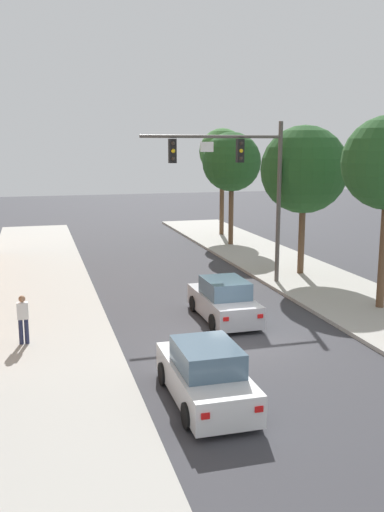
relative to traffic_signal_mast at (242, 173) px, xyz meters
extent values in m
plane|color=#38383D|center=(-2.72, -7.25, -5.35)|extent=(120.00, 120.00, 0.00)
cube|color=#A8A59E|center=(-9.22, -7.25, -5.27)|extent=(5.00, 60.00, 0.15)
cylinder|color=#514C47|center=(1.88, 0.01, -1.45)|extent=(0.20, 0.20, 7.50)
cylinder|color=#514C47|center=(-1.40, 0.01, 1.60)|extent=(6.55, 0.14, 0.14)
cube|color=black|center=(-0.09, 0.01, 0.98)|extent=(0.32, 0.28, 1.05)
sphere|color=#2D2823|center=(-0.09, -0.14, 1.31)|extent=(0.18, 0.18, 0.18)
sphere|color=yellow|center=(-0.09, -0.14, 0.98)|extent=(0.18, 0.18, 0.18)
sphere|color=#2D2823|center=(-0.09, -0.14, 0.65)|extent=(0.18, 0.18, 0.18)
cube|color=black|center=(-3.23, 0.01, 0.98)|extent=(0.32, 0.28, 1.05)
sphere|color=#2D2823|center=(-3.23, -0.14, 1.31)|extent=(0.18, 0.18, 0.18)
sphere|color=yellow|center=(-3.23, -0.14, 0.98)|extent=(0.18, 0.18, 0.18)
sphere|color=#2D2823|center=(-3.23, -0.14, 0.65)|extent=(0.18, 0.18, 0.18)
cube|color=white|center=(-1.66, -0.01, 1.15)|extent=(0.60, 0.03, 0.44)
cube|color=#B7B7BC|center=(-2.38, -4.64, -4.79)|extent=(1.73, 4.21, 0.80)
cube|color=slate|center=(-2.37, -4.79, -4.07)|extent=(1.51, 2.01, 0.64)
cylinder|color=black|center=(-3.19, -3.35, -5.03)|extent=(0.22, 0.64, 0.64)
cylinder|color=black|center=(-1.58, -3.34, -5.03)|extent=(0.22, 0.64, 0.64)
cylinder|color=black|center=(-3.17, -5.95, -5.03)|extent=(0.22, 0.64, 0.64)
cylinder|color=black|center=(-1.56, -5.94, -5.03)|extent=(0.22, 0.64, 0.64)
cube|color=red|center=(-3.00, -6.77, -4.67)|extent=(0.20, 0.04, 0.14)
cube|color=red|center=(-1.72, -6.76, -4.67)|extent=(0.20, 0.04, 0.14)
cube|color=silver|center=(-5.12, -11.32, -4.79)|extent=(1.71, 4.20, 0.80)
cube|color=slate|center=(-5.12, -11.47, -4.07)|extent=(1.51, 2.00, 0.64)
cylinder|color=black|center=(-5.93, -10.02, -5.03)|extent=(0.22, 0.64, 0.64)
cylinder|color=black|center=(-4.31, -10.01, -5.03)|extent=(0.22, 0.64, 0.64)
cylinder|color=black|center=(-5.92, -12.62, -5.03)|extent=(0.22, 0.64, 0.64)
cylinder|color=black|center=(-4.31, -12.62, -5.03)|extent=(0.22, 0.64, 0.64)
cube|color=red|center=(-5.75, -13.44, -4.67)|extent=(0.20, 0.04, 0.14)
cube|color=red|center=(-4.47, -13.44, -4.67)|extent=(0.20, 0.04, 0.14)
cylinder|color=#232847|center=(-9.81, -5.94, -4.77)|extent=(0.14, 0.14, 0.85)
cylinder|color=#232847|center=(-9.63, -5.94, -4.77)|extent=(0.14, 0.14, 0.85)
cube|color=silver|center=(-9.72, -5.94, -4.07)|extent=(0.36, 0.22, 0.56)
sphere|color=#9E7051|center=(-9.72, -5.94, -3.67)|extent=(0.22, 0.22, 0.22)
cylinder|color=brown|center=(4.10, -5.22, -3.00)|extent=(0.32, 0.32, 4.39)
cylinder|color=brown|center=(3.77, 1.32, -3.39)|extent=(0.32, 0.32, 3.62)
sphere|color=#235123|center=(3.77, 1.32, 0.05)|extent=(4.33, 4.33, 4.33)
cylinder|color=brown|center=(3.22, 10.52, -3.22)|extent=(0.32, 0.32, 3.94)
sphere|color=#235123|center=(3.22, 10.52, 0.17)|extent=(3.80, 3.80, 3.80)
cylinder|color=brown|center=(3.94, 14.63, -2.83)|extent=(0.32, 0.32, 4.73)
sphere|color=#387033|center=(3.94, 14.63, 0.77)|extent=(3.30, 3.30, 3.30)
camera|label=1|loc=(-9.16, -24.65, 1.24)|focal=40.04mm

